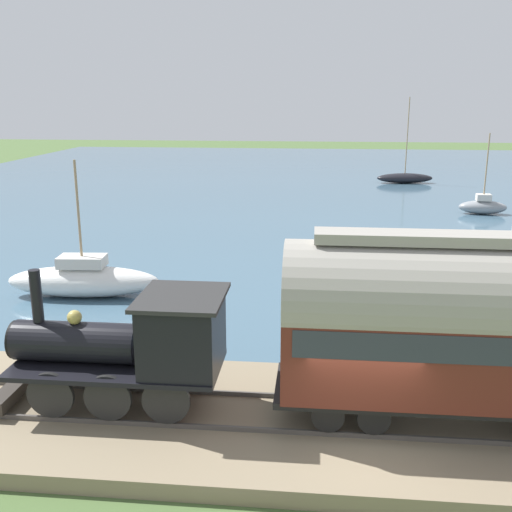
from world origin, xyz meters
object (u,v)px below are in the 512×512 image
(sailboat_gray, at_px, (483,206))
(sailboat_white, at_px, (84,280))
(sailboat_black, at_px, (405,178))
(passenger_coach, at_px, (458,323))
(rowboat_far_out, at_px, (331,289))
(steam_locomotive, at_px, (138,342))

(sailboat_gray, relative_size, sailboat_white, 0.88)
(sailboat_gray, height_order, sailboat_white, sailboat_white)
(sailboat_black, relative_size, sailboat_white, 1.25)
(passenger_coach, bearing_deg, sailboat_gray, -15.84)
(sailboat_gray, distance_m, rowboat_far_out, 21.74)
(sailboat_white, bearing_deg, passenger_coach, -130.84)
(steam_locomotive, height_order, passenger_coach, passenger_coach)
(steam_locomotive, relative_size, passenger_coach, 0.69)
(sailboat_gray, bearing_deg, passenger_coach, 167.15)
(steam_locomotive, relative_size, sailboat_gray, 1.02)
(sailboat_gray, height_order, rowboat_far_out, sailboat_gray)
(sailboat_white, relative_size, rowboat_far_out, 2.79)
(passenger_coach, xyz_separation_m, rowboat_far_out, (10.76, 2.58, -2.79))
(steam_locomotive, xyz_separation_m, passenger_coach, (0.00, -7.52, 0.79))
(sailboat_gray, distance_m, sailboat_black, 15.67)
(steam_locomotive, distance_m, rowboat_far_out, 12.01)
(sailboat_gray, relative_size, rowboat_far_out, 2.46)
(steam_locomotive, height_order, sailboat_white, sailboat_white)
(steam_locomotive, relative_size, sailboat_black, 0.72)
(sailboat_gray, xyz_separation_m, rowboat_far_out, (-18.78, 10.95, -0.37))
(passenger_coach, distance_m, sailboat_gray, 30.80)
(sailboat_black, xyz_separation_m, sailboat_white, (-35.41, 17.82, 0.19))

